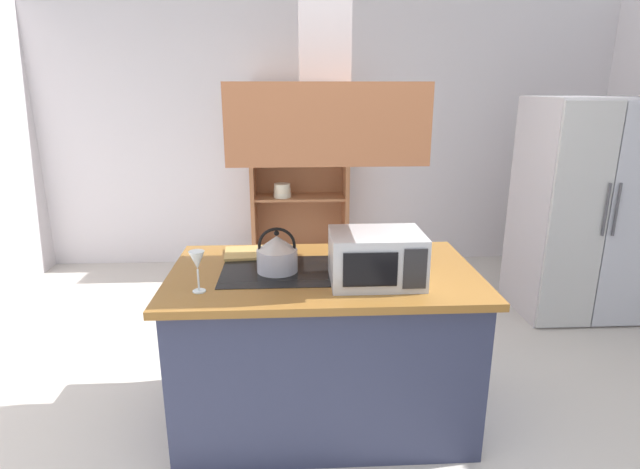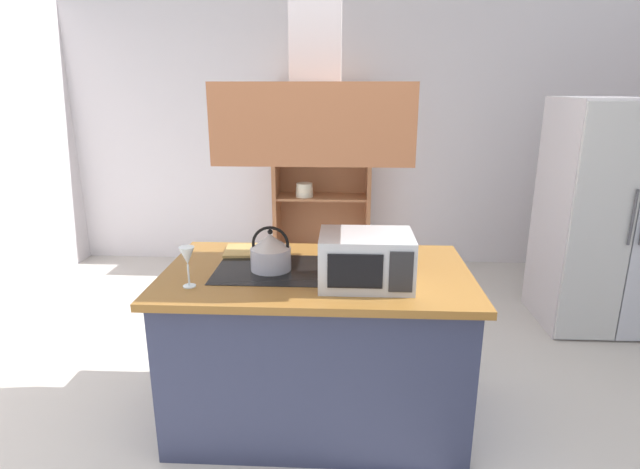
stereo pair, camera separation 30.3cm
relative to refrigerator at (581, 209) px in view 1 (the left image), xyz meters
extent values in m
plane|color=beige|center=(-1.99, -1.52, -0.89)|extent=(7.80, 7.80, 0.00)
cube|color=silver|center=(-1.99, 1.48, 0.46)|extent=(6.00, 0.12, 2.70)
cube|color=#2E324D|center=(-2.19, -1.34, -0.46)|extent=(1.57, 0.89, 0.86)
cube|color=brown|center=(-2.19, -1.34, -0.01)|extent=(1.65, 0.97, 0.04)
cube|color=black|center=(-2.44, -1.34, 0.01)|extent=(0.60, 0.48, 0.00)
cube|color=#A45F3B|center=(-2.19, -1.34, 0.80)|extent=(0.90, 0.70, 0.36)
cube|color=#B8B3B7|center=(0.00, 0.01, 0.00)|extent=(0.90, 0.72, 1.78)
cube|color=#BBBCBA|center=(-0.23, -0.36, 0.00)|extent=(0.44, 0.03, 1.74)
cube|color=#B6BAC4|center=(0.22, -0.36, 0.00)|extent=(0.44, 0.03, 1.74)
cylinder|color=#4C4C51|center=(-0.04, -0.39, 0.09)|extent=(0.02, 0.02, 0.40)
cylinder|color=#4C4C51|center=(0.04, -0.39, 0.09)|extent=(0.02, 0.02, 0.40)
cube|color=#995E39|center=(-2.76, 1.22, 0.05)|extent=(0.04, 0.40, 1.88)
cube|color=#995E39|center=(-1.81, 1.22, 0.05)|extent=(0.04, 0.40, 1.88)
cube|color=#995E39|center=(-2.28, 1.22, 0.98)|extent=(0.99, 0.40, 0.03)
cube|color=#995E39|center=(-2.28, 1.22, -0.85)|extent=(0.99, 0.40, 0.08)
cube|color=#995E39|center=(-2.28, 1.41, 0.05)|extent=(0.99, 0.02, 1.88)
cube|color=#995E39|center=(-2.28, 1.22, -0.14)|extent=(0.91, 0.36, 0.02)
cube|color=#995E39|center=(-2.28, 1.22, 0.34)|extent=(0.91, 0.36, 0.02)
cylinder|color=beige|center=(-2.46, 1.17, -0.10)|extent=(0.18, 0.18, 0.05)
cylinder|color=beige|center=(-2.46, 1.17, -0.05)|extent=(0.17, 0.17, 0.05)
cylinder|color=beige|center=(-2.46, 1.17, -0.01)|extent=(0.16, 0.16, 0.05)
cylinder|color=silver|center=(-2.16, 1.18, 0.41)|extent=(0.01, 0.01, 0.12)
cone|color=silver|center=(-2.16, 1.18, 0.51)|extent=(0.07, 0.07, 0.08)
cylinder|color=silver|center=(-2.00, 1.18, 0.41)|extent=(0.01, 0.01, 0.12)
cone|color=silver|center=(-2.00, 1.18, 0.51)|extent=(0.07, 0.07, 0.08)
cylinder|color=#AFB1C1|center=(-2.44, -1.34, 0.07)|extent=(0.22, 0.22, 0.12)
cone|color=#BDBCBB|center=(-2.44, -1.34, 0.17)|extent=(0.21, 0.21, 0.08)
sphere|color=black|center=(-2.44, -1.34, 0.22)|extent=(0.03, 0.03, 0.03)
torus|color=black|center=(-2.44, -1.34, 0.16)|extent=(0.20, 0.02, 0.20)
cube|color=tan|center=(-2.58, -1.05, 0.02)|extent=(0.36, 0.27, 0.02)
cube|color=#B7BABF|center=(-1.94, -1.52, 0.14)|extent=(0.46, 0.34, 0.26)
cube|color=black|center=(-1.99, -1.69, 0.14)|extent=(0.26, 0.01, 0.17)
cube|color=#262628|center=(-1.78, -1.69, 0.14)|extent=(0.11, 0.01, 0.20)
cylinder|color=silver|center=(-2.81, -1.60, 0.01)|extent=(0.06, 0.06, 0.01)
cylinder|color=silver|center=(-2.81, -1.60, 0.07)|extent=(0.01, 0.01, 0.11)
cone|color=silver|center=(-2.81, -1.60, 0.17)|extent=(0.08, 0.08, 0.09)
cylinder|color=silver|center=(-1.83, -1.13, 0.05)|extent=(0.26, 0.26, 0.07)
sphere|color=#51A747|center=(-1.78, -1.12, 0.11)|extent=(0.07, 0.07, 0.07)
sphere|color=gold|center=(-1.86, -1.08, 0.11)|extent=(0.07, 0.07, 0.07)
camera|label=1|loc=(-2.35, -3.90, 0.97)|focal=28.35mm
camera|label=2|loc=(-2.04, -3.90, 0.97)|focal=28.35mm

